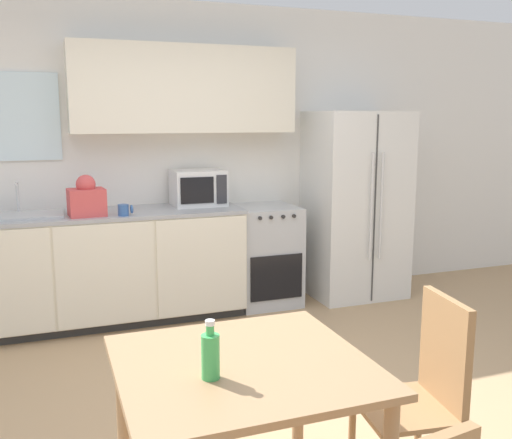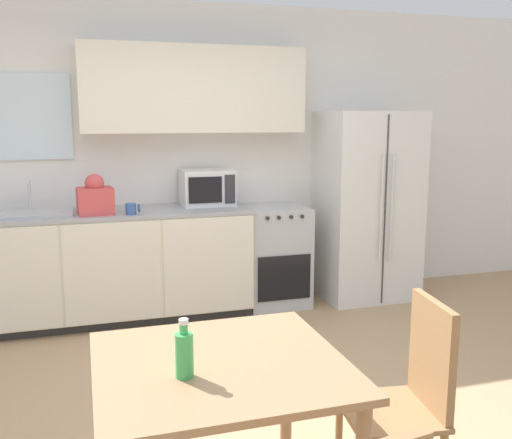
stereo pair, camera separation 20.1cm
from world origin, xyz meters
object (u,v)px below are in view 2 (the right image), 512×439
Objects in this scene: coffee_mug at (132,209)px; drink_bottle at (184,353)px; oven_range at (274,255)px; dining_table at (220,390)px; microwave at (207,187)px; refrigerator at (367,206)px; dining_chair_side at (412,389)px.

drink_bottle is (-0.04, -2.66, -0.12)m from coffee_mug.
oven_range is 7.80× the size of coffee_mug.
drink_bottle is (-0.15, -0.09, 0.21)m from dining_table.
microwave is 3.87× the size of coffee_mug.
coffee_mug is at bearing 92.42° from dining_table.
refrigerator is at bearing 5.58° from coffee_mug.
drink_bottle is at bearing 103.13° from dining_chair_side.
coffee_mug is (-2.19, -0.21, 0.10)m from refrigerator.
oven_range is 3.23m from drink_bottle.
microwave is at bearing 175.18° from refrigerator.
microwave reaches higher than oven_range.
oven_range is at bearing 1.30° from dining_chair_side.
coffee_mug is 0.12× the size of dining_table.
drink_bottle is at bearing -90.95° from coffee_mug.
dining_chair_side is (-1.23, -2.78, -0.34)m from refrigerator.
oven_range is 0.88m from microwave.
drink_bottle reaches higher than dining_chair_side.
dining_chair_side is at bearing 5.33° from drink_bottle.
microwave is at bearing 26.47° from coffee_mug.
dining_table is (0.11, -2.57, -0.33)m from coffee_mug.
dining_chair_side reaches higher than oven_range.
oven_range is at bearing 65.57° from drink_bottle.
microwave reaches higher than dining_table.
refrigerator reaches higher than drink_bottle.
dining_chair_side is (0.27, -2.91, -0.56)m from microwave.
dining_table is (-0.58, -2.91, -0.43)m from microwave.
coffee_mug is 0.12× the size of dining_chair_side.
dining_chair_side is 4.27× the size of drink_bottle.
refrigerator reaches higher than dining_chair_side.
drink_bottle is (-1.33, -2.92, 0.41)m from oven_range.
microwave reaches higher than dining_chair_side.
drink_bottle is (-0.73, -3.00, -0.23)m from microwave.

